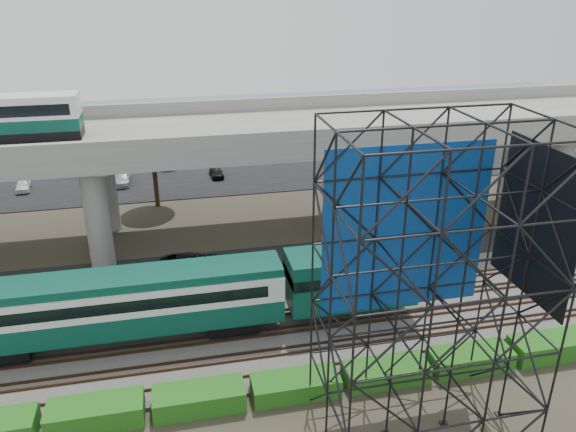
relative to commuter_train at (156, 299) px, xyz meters
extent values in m
plane|color=#474233|center=(5.92, -2.00, -2.88)|extent=(140.00, 140.00, 0.00)
cube|color=slate|center=(5.92, 0.00, -2.78)|extent=(90.00, 12.00, 0.20)
cube|color=black|center=(5.92, 8.50, -2.84)|extent=(90.00, 5.00, 0.08)
cube|color=black|center=(5.92, 32.00, -2.84)|extent=(90.00, 18.00, 0.08)
cube|color=slate|center=(5.92, 54.00, -2.87)|extent=(140.00, 40.00, 0.03)
cube|color=#472D1E|center=(5.92, -4.72, -2.60)|extent=(90.00, 0.08, 0.16)
cube|color=#472D1E|center=(5.92, -3.28, -2.60)|extent=(90.00, 0.08, 0.16)
cube|color=#472D1E|center=(5.92, -2.72, -2.60)|extent=(90.00, 0.08, 0.16)
cube|color=#472D1E|center=(5.92, -1.28, -2.60)|extent=(90.00, 0.08, 0.16)
cube|color=#472D1E|center=(5.92, -0.72, -2.60)|extent=(90.00, 0.08, 0.16)
cube|color=#472D1E|center=(5.92, 0.72, -2.60)|extent=(90.00, 0.08, 0.16)
cube|color=#472D1E|center=(5.92, 1.28, -2.60)|extent=(90.00, 0.08, 0.16)
cube|color=#472D1E|center=(5.92, 2.72, -2.60)|extent=(90.00, 0.08, 0.16)
cube|color=#472D1E|center=(5.92, 3.28, -2.60)|extent=(90.00, 0.08, 0.16)
cube|color=#472D1E|center=(5.92, 4.72, -2.60)|extent=(90.00, 0.08, 0.16)
cube|color=black|center=(-8.62, 0.00, -2.07)|extent=(3.00, 2.20, 0.90)
cube|color=black|center=(4.38, 0.00, -2.07)|extent=(3.00, 2.20, 0.90)
cube|color=#094233|center=(-2.12, 0.00, -0.92)|extent=(19.00, 3.00, 1.40)
cube|color=silver|center=(-2.12, 0.00, 0.53)|extent=(19.00, 3.00, 1.50)
cube|color=#094233|center=(-2.12, 0.00, 1.53)|extent=(19.00, 2.60, 0.50)
cube|color=black|center=(-1.12, 0.00, 0.58)|extent=(15.00, 3.06, 0.70)
cube|color=#094233|center=(11.88, 0.00, 0.08)|extent=(8.00, 3.00, 3.40)
cube|color=#9E9B93|center=(5.92, 14.00, 5.72)|extent=(80.00, 12.00, 1.20)
cube|color=#9E9B93|center=(5.92, 8.25, 6.87)|extent=(80.00, 0.50, 1.10)
cube|color=#9E9B93|center=(5.92, 19.75, 6.87)|extent=(80.00, 0.50, 1.10)
cylinder|color=#9E9B93|center=(-4.08, 10.50, 1.12)|extent=(1.80, 1.80, 8.00)
cylinder|color=#9E9B93|center=(-4.08, 17.50, 1.12)|extent=(1.80, 1.80, 8.00)
cube|color=#9E9B93|center=(-4.08, 14.00, 4.82)|extent=(2.40, 9.00, 0.60)
cylinder|color=#9E9B93|center=(15.92, 10.50, 1.12)|extent=(1.80, 1.80, 8.00)
cylinder|color=#9E9B93|center=(15.92, 17.50, 1.12)|extent=(1.80, 1.80, 8.00)
cube|color=#9E9B93|center=(15.92, 14.00, 4.82)|extent=(2.40, 9.00, 0.60)
cylinder|color=#9E9B93|center=(33.92, 10.50, 1.12)|extent=(1.80, 1.80, 8.00)
cylinder|color=#9E9B93|center=(33.92, 17.50, 1.12)|extent=(1.80, 1.80, 8.00)
cube|color=#9E9B93|center=(33.92, 14.00, 4.82)|extent=(2.40, 9.00, 0.60)
cube|color=navy|center=(12.02, -6.95, 6.42)|extent=(8.10, 0.08, 8.25)
cube|color=black|center=(16.57, -10.00, 7.62)|extent=(0.06, 5.40, 6.75)
cube|color=black|center=(12.02, -10.00, -2.84)|extent=(9.36, 6.36, 0.08)
cube|color=#155613|center=(-3.08, -6.30, -2.28)|extent=(4.60, 1.80, 1.20)
cube|color=#155613|center=(1.92, -6.30, -2.31)|extent=(4.60, 1.80, 1.15)
cube|color=#155613|center=(6.92, -6.30, -2.37)|extent=(4.60, 1.80, 1.03)
cube|color=#155613|center=(11.92, -6.30, -2.38)|extent=(4.60, 1.80, 1.01)
cube|color=#155613|center=(16.92, -6.30, -2.32)|extent=(4.60, 1.80, 1.12)
cube|color=#155613|center=(21.92, -6.30, -2.28)|extent=(4.60, 1.80, 1.20)
cylinder|color=#382314|center=(19.92, 10.50, -0.48)|extent=(0.44, 0.44, 4.80)
ellipsoid|color=#155613|center=(19.92, 10.50, 2.72)|extent=(4.94, 4.94, 4.18)
cylinder|color=#382314|center=(-0.08, 22.00, -0.48)|extent=(0.44, 0.44, 4.80)
ellipsoid|color=#155613|center=(-0.08, 22.00, 2.72)|extent=(4.94, 4.94, 4.18)
imported|color=black|center=(2.38, 8.26, -2.15)|extent=(4.84, 2.57, 1.30)
imported|color=white|center=(-13.43, 29.00, -2.26)|extent=(1.64, 3.30, 1.08)
imported|color=#96999C|center=(-8.94, 34.00, -2.20)|extent=(1.32, 3.68, 1.21)
imported|color=#AEB0B6|center=(-3.71, 29.00, -2.19)|extent=(1.82, 4.28, 1.23)
imported|color=silver|center=(0.97, 34.00, -2.17)|extent=(2.65, 4.75, 1.26)
imported|color=black|center=(6.20, 29.00, -2.26)|extent=(1.50, 3.27, 1.09)
imported|color=#95999C|center=(14.05, 34.00, -2.22)|extent=(1.90, 3.68, 1.15)
imported|color=#BABABA|center=(19.26, 29.00, -2.25)|extent=(1.87, 3.90, 1.10)
imported|color=#979B9E|center=(21.77, 34.00, -2.25)|extent=(2.14, 4.12, 1.11)
camera|label=1|loc=(1.56, -29.11, 17.36)|focal=35.00mm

